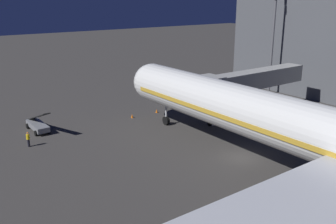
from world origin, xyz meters
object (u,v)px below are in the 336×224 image
at_px(ground_crew_near_nose_gear, 28,139).
at_px(traffic_cone_nose_port, 157,111).
at_px(belt_loader, 38,125).
at_px(jet_bridge, 245,81).
at_px(apron_floodlight_mast, 273,36).
at_px(traffic_cone_nose_starboard, 132,116).

bearing_deg(ground_crew_near_nose_gear, traffic_cone_nose_port, -173.45).
bearing_deg(belt_loader, jet_bridge, 155.29).
relative_size(apron_floodlight_mast, belt_loader, 2.12).
bearing_deg(belt_loader, traffic_cone_nose_port, 171.52).
xyz_separation_m(apron_floodlight_mast, belt_loader, (40.70, -5.08, -9.69)).
distance_m(jet_bridge, traffic_cone_nose_starboard, 17.16).
distance_m(ground_crew_near_nose_gear, traffic_cone_nose_starboard, 15.90).
xyz_separation_m(apron_floodlight_mast, traffic_cone_nose_port, (23.30, -2.48, -10.27)).
bearing_deg(jet_bridge, apron_floodlight_mast, -153.96).
relative_size(jet_bridge, traffic_cone_nose_starboard, 37.28).
distance_m(jet_bridge, ground_crew_near_nose_gear, 30.23).
relative_size(jet_bridge, belt_loader, 2.39).
distance_m(apron_floodlight_mast, ground_crew_near_nose_gear, 44.45).
bearing_deg(ground_crew_near_nose_gear, apron_floodlight_mast, 179.77).
bearing_deg(apron_floodlight_mast, belt_loader, -7.11).
xyz_separation_m(jet_bridge, traffic_cone_nose_starboard, (13.31, -9.51, -5.19)).
bearing_deg(apron_floodlight_mast, jet_bridge, 26.04).
bearing_deg(traffic_cone_nose_starboard, belt_loader, -11.29).
height_order(jet_bridge, belt_loader, jet_bridge).
xyz_separation_m(belt_loader, ground_crew_near_nose_gear, (2.71, 4.90, 0.16)).
bearing_deg(traffic_cone_nose_starboard, ground_crew_near_nose_gear, 8.36).
bearing_deg(traffic_cone_nose_starboard, traffic_cone_nose_port, 180.00).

